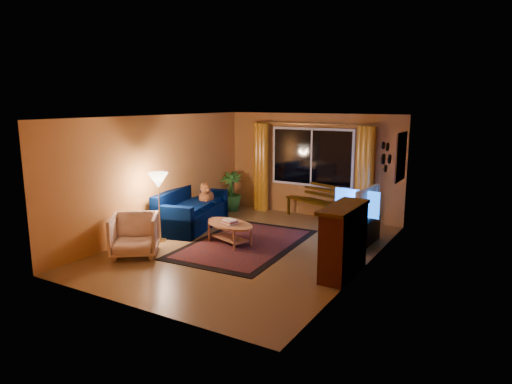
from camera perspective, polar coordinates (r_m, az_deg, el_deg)
The scene contains 22 objects.
floor at distance 8.87m, azimuth -0.99°, elevation -7.06°, with size 4.50×6.00×0.02m, color brown.
ceiling at distance 8.43m, azimuth -1.05°, elevation 9.43°, with size 4.50×6.00×0.02m, color white.
wall_back at distance 11.21m, azimuth 7.05°, elevation 3.34°, with size 4.50×0.02×2.50m, color #BB7838.
wall_left at distance 9.91m, azimuth -12.24°, elevation 2.14°, with size 0.02×6.00×2.50m, color #BB7838.
wall_right at distance 7.65m, azimuth 13.58°, elevation -0.58°, with size 0.02×6.00×2.50m, color #BB7838.
window at distance 11.12m, azimuth 6.94°, elevation 4.32°, with size 2.00×0.02×1.30m, color black.
curtain_rod at distance 11.01m, azimuth 6.94°, elevation 8.43°, with size 0.03×0.03×3.20m, color #BF8C3F.
curtain_left at distance 11.71m, azimuth 0.70°, elevation 3.12°, with size 0.36×0.36×2.24m, color orange.
curtain_right at distance 10.65m, azimuth 13.43°, elevation 1.99°, with size 0.36×0.36×2.24m, color orange.
bench at distance 11.06m, azimuth 7.03°, elevation -2.21°, with size 1.45×0.43×0.44m, color #392302.
potted_plant at distance 11.76m, azimuth -3.16°, elevation 0.09°, with size 0.56×0.56×1.00m, color #235B1E.
sofa at distance 10.32m, azimuth -8.00°, elevation -2.00°, with size 0.91×2.13×0.86m, color #000E36.
dog at distance 10.61m, azimuth -6.22°, elevation -0.44°, with size 0.28×0.39×0.42m, color #A0592B, non-canonical shape.
armchair at distance 8.63m, azimuth -14.97°, elevation -4.98°, with size 0.82×0.77×0.84m, color beige.
floor_lamp at distance 9.33m, azimuth -12.00°, elevation -1.91°, with size 0.23×0.23×1.38m, color #BF8C3F.
rug at distance 9.09m, azimuth -1.43°, elevation -6.47°, with size 1.96×3.09×0.02m, color #661E00.
coffee_table at distance 9.06m, azimuth -3.30°, elevation -5.20°, with size 1.18×1.18×0.43m, color #B2744A.
tv_console at distance 9.23m, azimuth 12.92°, elevation -4.93°, with size 0.40×1.20×0.50m, color black.
television at distance 9.09m, azimuth 13.08°, elevation -1.41°, with size 1.14×0.15×0.66m, color black.
fireplace at distance 7.52m, azimuth 10.90°, elevation -6.20°, with size 0.40×1.20×1.10m, color maroon.
mirror_cluster at distance 8.82m, azimuth 15.93°, elevation 4.46°, with size 0.06×0.60×0.56m, color black, non-canonical shape.
painting at distance 9.94m, azimuth 17.63°, elevation 4.22°, with size 0.04×0.76×0.96m, color #E75325.
Camera 1 is at (4.40, -7.18, 2.78)m, focal length 32.00 mm.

